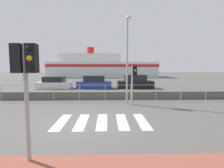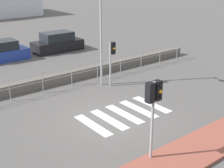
# 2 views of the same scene
# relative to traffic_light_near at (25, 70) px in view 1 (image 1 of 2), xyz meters

# --- Properties ---
(ground_plane) EXTENTS (160.00, 160.00, 0.00)m
(ground_plane) POSITION_rel_traffic_light_near_xyz_m (0.87, 3.43, -2.34)
(ground_plane) COLOR #565451
(crosswalk) EXTENTS (4.05, 2.40, 0.01)m
(crosswalk) POSITION_rel_traffic_light_near_xyz_m (1.70, 3.43, -2.34)
(crosswalk) COLOR silver
(crosswalk) RESTS_ON ground_plane
(seawall) EXTENTS (22.44, 0.55, 0.58)m
(seawall) POSITION_rel_traffic_light_near_xyz_m (0.87, 9.12, -2.05)
(seawall) COLOR #605B54
(seawall) RESTS_ON ground_plane
(harbor_fence) EXTENTS (20.23, 0.04, 1.22)m
(harbor_fence) POSITION_rel_traffic_light_near_xyz_m (0.87, 8.24, -1.54)
(harbor_fence) COLOR #9EA0A3
(harbor_fence) RESTS_ON ground_plane
(traffic_light_near) EXTENTS (0.58, 0.41, 2.96)m
(traffic_light_near) POSITION_rel_traffic_light_near_xyz_m (0.00, 0.00, 0.00)
(traffic_light_near) COLOR #9EA0A3
(traffic_light_near) RESTS_ON ground_plane
(traffic_light_far) EXTENTS (0.34, 0.32, 2.56)m
(traffic_light_far) POSITION_rel_traffic_light_near_xyz_m (3.62, 6.80, -0.46)
(traffic_light_far) COLOR #9EA0A3
(traffic_light_far) RESTS_ON ground_plane
(streetlamp) EXTENTS (0.32, 0.99, 5.61)m
(streetlamp) POSITION_rel_traffic_light_near_xyz_m (3.24, 7.12, 1.16)
(streetlamp) COLOR #9EA0A3
(streetlamp) RESTS_ON ground_plane
(ferry_boat) EXTENTS (26.38, 9.02, 7.51)m
(ferry_boat) POSITION_rel_traffic_light_near_xyz_m (0.23, 40.82, 0.09)
(ferry_boat) COLOR silver
(ferry_boat) RESTS_ON ground_plane
(parked_car_white) EXTENTS (3.87, 1.85, 1.37)m
(parked_car_white) POSITION_rel_traffic_light_near_xyz_m (-4.18, 16.08, -1.76)
(parked_car_white) COLOR silver
(parked_car_white) RESTS_ON ground_plane
(parked_car_blue) EXTENTS (3.95, 1.80, 1.48)m
(parked_car_blue) POSITION_rel_traffic_light_near_xyz_m (0.44, 16.08, -1.71)
(parked_car_blue) COLOR #233D9E
(parked_car_blue) RESTS_ON ground_plane
(parked_car_black) EXTENTS (4.10, 1.83, 1.57)m
(parked_car_black) POSITION_rel_traffic_light_near_xyz_m (5.20, 16.08, -1.67)
(parked_car_black) COLOR black
(parked_car_black) RESTS_ON ground_plane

